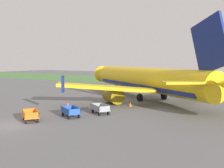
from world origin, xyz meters
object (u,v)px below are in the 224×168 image
object	(u,v)px
baggage_cart_fourth_in_row	(71,111)
baggage_cart_third_in_row	(30,115)
baggage_cart_far_end	(100,109)
traffic_cone_mid_apron	(130,104)
airplane	(147,80)
traffic_cone_near_plane	(68,105)

from	to	relation	value
baggage_cart_fourth_in_row	baggage_cart_third_in_row	bearing A→B (deg)	-122.20
baggage_cart_far_end	traffic_cone_mid_apron	xyz separation A→B (m)	(0.79, 6.00, -0.32)
airplane	baggage_cart_fourth_in_row	world-z (taller)	airplane
traffic_cone_near_plane	traffic_cone_mid_apron	bearing A→B (deg)	33.13
baggage_cart_far_end	baggage_cart_third_in_row	bearing A→B (deg)	-121.61
traffic_cone_near_plane	baggage_cart_third_in_row	bearing A→B (deg)	-75.13
airplane	baggage_cart_far_end	bearing A→B (deg)	-90.33
airplane	traffic_cone_near_plane	distance (m)	13.65
airplane	traffic_cone_near_plane	size ratio (longest dim) A/B	57.91
baggage_cart_third_in_row	baggage_cart_far_end	bearing A→B (deg)	58.39
baggage_cart_fourth_in_row	baggage_cart_far_end	size ratio (longest dim) A/B	1.02
baggage_cart_fourth_in_row	traffic_cone_mid_apron	distance (m)	9.42
airplane	traffic_cone_near_plane	world-z (taller)	airplane
baggage_cart_third_in_row	baggage_cart_far_end	size ratio (longest dim) A/B	0.99
traffic_cone_near_plane	traffic_cone_mid_apron	world-z (taller)	traffic_cone_near_plane
airplane	baggage_cart_far_end	xyz separation A→B (m)	(-0.08, -13.26, -2.45)
baggage_cart_far_end	traffic_cone_near_plane	bearing A→B (deg)	166.78
airplane	traffic_cone_mid_apron	world-z (taller)	airplane
traffic_cone_near_plane	traffic_cone_mid_apron	distance (m)	8.33
airplane	baggage_cart_third_in_row	distance (m)	20.41
baggage_cart_third_in_row	traffic_cone_near_plane	size ratio (longest dim) A/B	5.89
traffic_cone_near_plane	traffic_cone_mid_apron	size ratio (longest dim) A/B	1.02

